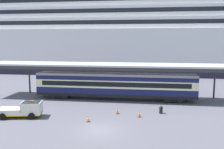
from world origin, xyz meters
name	(u,v)px	position (x,y,z in m)	size (l,w,h in m)	color
ground_plane	(100,130)	(0.00, 0.00, 0.00)	(400.00, 400.00, 0.00)	#575560
cruise_ship	(195,25)	(17.89, 48.10, 13.22)	(162.82, 22.13, 38.16)	black
platform_canopy	(115,65)	(-0.14, 13.87, 5.30)	(41.40, 5.52, 5.52)	silver
train_carriage	(115,85)	(-0.14, 13.48, 2.31)	(24.61, 2.81, 4.11)	black
service_truck	(24,109)	(-9.88, 3.07, 0.99)	(5.50, 3.02, 2.02)	silver
traffic_cone_near	(88,119)	(-1.81, 2.42, 0.33)	(0.36, 0.36, 0.68)	black
traffic_cone_mid	(139,114)	(3.92, 5.02, 0.38)	(0.36, 0.36, 0.77)	black
traffic_cone_far	(117,111)	(1.14, 5.95, 0.38)	(0.36, 0.36, 0.78)	black
quay_bollard	(161,109)	(6.59, 6.89, 0.52)	(0.48, 0.48, 0.96)	black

